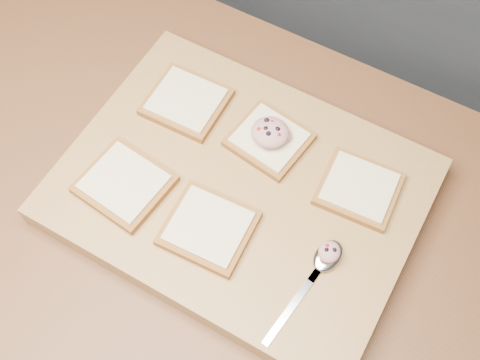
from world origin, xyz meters
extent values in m
cube|color=slate|center=(0.00, 0.00, 0.42)|extent=(1.90, 0.75, 0.84)
cube|color=brown|center=(0.00, 0.00, 0.87)|extent=(2.00, 0.80, 0.06)
cube|color=#A77E47|center=(-0.09, 0.05, 0.92)|extent=(0.54, 0.41, 0.04)
cube|color=#925D25|center=(-0.24, 0.14, 0.95)|extent=(0.13, 0.12, 0.01)
cube|color=beige|center=(-0.24, 0.14, 0.96)|extent=(0.11, 0.10, 0.00)
cube|color=#925D25|center=(-0.09, 0.14, 0.95)|extent=(0.13, 0.12, 0.01)
cube|color=beige|center=(-0.09, 0.14, 0.96)|extent=(0.11, 0.10, 0.00)
cube|color=#925D25|center=(0.08, 0.13, 0.95)|extent=(0.12, 0.11, 0.01)
cube|color=beige|center=(0.08, 0.13, 0.96)|extent=(0.11, 0.10, 0.00)
cube|color=#925D25|center=(-0.24, -0.04, 0.95)|extent=(0.14, 0.13, 0.01)
cube|color=beige|center=(-0.24, -0.04, 0.96)|extent=(0.12, 0.11, 0.00)
cube|color=#925D25|center=(-0.09, -0.04, 0.95)|extent=(0.13, 0.12, 0.01)
cube|color=beige|center=(-0.09, -0.04, 0.96)|extent=(0.11, 0.10, 0.00)
ellipsoid|color=tan|center=(-0.09, 0.14, 0.97)|extent=(0.06, 0.06, 0.03)
sphere|color=black|center=(-0.08, 0.14, 0.98)|extent=(0.01, 0.01, 0.01)
sphere|color=black|center=(-0.10, 0.15, 0.98)|extent=(0.01, 0.01, 0.01)
sphere|color=black|center=(-0.08, 0.13, 0.98)|extent=(0.01, 0.01, 0.01)
sphere|color=black|center=(-0.09, 0.13, 0.98)|extent=(0.01, 0.01, 0.01)
sphere|color=#A5140C|center=(-0.07, 0.14, 0.98)|extent=(0.01, 0.01, 0.01)
sphere|color=#A5140C|center=(-0.09, 0.15, 0.98)|extent=(0.01, 0.01, 0.01)
sphere|color=#A5140C|center=(-0.10, 0.13, 0.98)|extent=(0.01, 0.01, 0.01)
ellipsoid|color=silver|center=(0.08, 0.01, 0.95)|extent=(0.04, 0.06, 0.01)
cube|color=silver|center=(0.08, -0.02, 0.95)|extent=(0.01, 0.04, 0.00)
cube|color=silver|center=(0.07, -0.08, 0.95)|extent=(0.03, 0.14, 0.00)
ellipsoid|color=tan|center=(0.08, 0.01, 0.96)|extent=(0.03, 0.03, 0.02)
sphere|color=black|center=(0.09, 0.01, 0.97)|extent=(0.01, 0.01, 0.01)
sphere|color=black|center=(0.08, 0.00, 0.97)|extent=(0.01, 0.01, 0.01)
sphere|color=#A5140C|center=(0.08, 0.01, 0.97)|extent=(0.01, 0.01, 0.01)
camera|label=1|loc=(0.13, -0.33, 1.77)|focal=45.00mm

